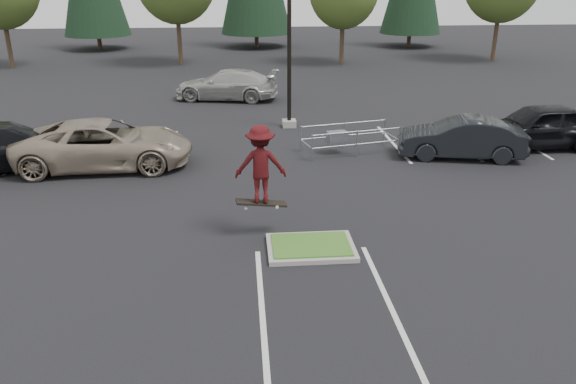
{
  "coord_description": "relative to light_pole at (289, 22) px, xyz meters",
  "views": [
    {
      "loc": [
        -1.66,
        -12.55,
        6.59
      ],
      "look_at": [
        -0.45,
        1.5,
        0.99
      ],
      "focal_mm": 35.0,
      "sensor_mm": 36.0,
      "label": 1
    }
  ],
  "objects": [
    {
      "name": "car_l_black",
      "position": [
        -10.5,
        -4.87,
        -3.74
      ],
      "size": [
        6.1,
        4.38,
        1.64
      ],
      "primitive_type": "imported",
      "rotation": [
        0.0,
        0.0,
        1.98
      ],
      "color": "black",
      "rests_on": "ground"
    },
    {
      "name": "stall_lines",
      "position": [
        -1.85,
        -5.98,
        -4.56
      ],
      "size": [
        22.62,
        17.6,
        0.01
      ],
      "color": "silver",
      "rests_on": "ground"
    },
    {
      "name": "grass_median",
      "position": [
        -0.5,
        -12.0,
        -4.48
      ],
      "size": [
        2.2,
        1.6,
        0.16
      ],
      "color": "#9F9A94",
      "rests_on": "ground"
    },
    {
      "name": "car_r_black",
      "position": [
        9.5,
        -4.04,
        -3.69
      ],
      "size": [
        5.17,
        2.18,
        1.75
      ],
      "primitive_type": "imported",
      "rotation": [
        0.0,
        0.0,
        4.74
      ],
      "color": "black",
      "rests_on": "ground"
    },
    {
      "name": "light_pole",
      "position": [
        0.0,
        0.0,
        0.0
      ],
      "size": [
        0.7,
        0.6,
        10.12
      ],
      "color": "#9F9A94",
      "rests_on": "ground"
    },
    {
      "name": "ground",
      "position": [
        -0.5,
        -12.0,
        -4.56
      ],
      "size": [
        120.0,
        120.0,
        0.0
      ],
      "primitive_type": "plane",
      "color": "black",
      "rests_on": "ground"
    },
    {
      "name": "car_l_tan",
      "position": [
        -7.0,
        -5.0,
        -3.71
      ],
      "size": [
        6.17,
        3.02,
        1.69
      ],
      "primitive_type": "imported",
      "rotation": [
        0.0,
        0.0,
        1.61
      ],
      "color": "gray",
      "rests_on": "ground"
    },
    {
      "name": "skateboarder",
      "position": [
        -1.7,
        -11.0,
        -2.59
      ],
      "size": [
        1.35,
        0.76,
        2.2
      ],
      "rotation": [
        0.0,
        0.0,
        3.14
      ],
      "color": "black",
      "rests_on": "ground"
    },
    {
      "name": "cart_corral",
      "position": [
        1.6,
        -4.09,
        -3.91
      ],
      "size": [
        3.83,
        2.08,
        1.03
      ],
      "rotation": [
        0.0,
        0.0,
        0.23
      ],
      "color": "#93949B",
      "rests_on": "ground"
    },
    {
      "name": "car_far_silver",
      "position": [
        -2.83,
        6.0,
        -3.76
      ],
      "size": [
        5.87,
        3.34,
        1.6
      ],
      "primitive_type": "imported",
      "rotation": [
        0.0,
        0.0,
        4.5
      ],
      "color": "#B5B4AF",
      "rests_on": "ground"
    },
    {
      "name": "car_r_charc",
      "position": [
        6.0,
        -5.0,
        -3.8
      ],
      "size": [
        4.83,
        2.52,
        1.52
      ],
      "primitive_type": "imported",
      "rotation": [
        0.0,
        0.0,
        4.51
      ],
      "color": "black",
      "rests_on": "ground"
    }
  ]
}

